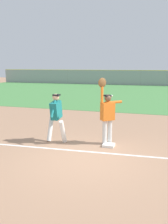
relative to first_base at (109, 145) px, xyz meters
The scene contains 10 objects.
ground_plane 1.35m from the first_base, 109.82° to the right, with size 80.59×80.59×0.00m, color tan.
outfield_grass 15.65m from the first_base, 91.67° to the left, with size 42.25×19.74×0.01m, color #4C8C47.
first_base is the anchor object (origin of this frame).
fielder 1.11m from the first_base, 119.69° to the left, with size 0.76×0.65×2.28m.
runner 2.09m from the first_base, behind, with size 0.72×0.84×1.72m.
baseball 1.67m from the first_base, 91.78° to the left, with size 0.07×0.07×0.07m, color white.
outfield_fence 25.54m from the first_base, 91.02° to the left, with size 42.33×0.08×2.05m.
parked_car_blue 29.90m from the first_base, 106.60° to the left, with size 4.54×2.39×1.25m.
parked_car_black 29.82m from the first_base, 98.44° to the left, with size 4.55×2.41×1.25m.
parked_car_white 28.63m from the first_base, 89.43° to the left, with size 4.56×2.44×1.25m.
Camera 1 is at (1.81, -6.20, 2.67)m, focal length 37.75 mm.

